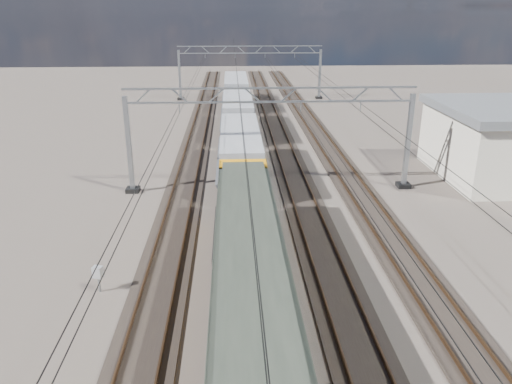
{
  "coord_description": "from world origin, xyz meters",
  "views": [
    {
      "loc": [
        -2.57,
        -28.72,
        12.09
      ],
      "look_at": [
        -1.31,
        -2.87,
        2.4
      ],
      "focal_mm": 35.0,
      "sensor_mm": 36.0,
      "label": 1
    }
  ],
  "objects_px": {
    "catenary_gantry_far": "(250,70)",
    "catenary_gantry_mid": "(270,135)",
    "hopper_wagon_third": "(236,89)",
    "hopper_wagon_mid": "(238,111)",
    "locomotive": "(249,269)",
    "hopper_wagon_lead": "(240,150)",
    "trackside_cabinet": "(98,273)"
  },
  "relations": [
    {
      "from": "hopper_wagon_lead",
      "to": "hopper_wagon_third",
      "type": "height_order",
      "value": "same"
    },
    {
      "from": "locomotive",
      "to": "trackside_cabinet",
      "type": "xyz_separation_m",
      "value": [
        -6.64,
        2.4,
        -1.37
      ]
    },
    {
      "from": "catenary_gantry_far",
      "to": "hopper_wagon_lead",
      "type": "height_order",
      "value": "catenary_gantry_far"
    },
    {
      "from": "locomotive",
      "to": "hopper_wagon_lead",
      "type": "distance_m",
      "value": 17.7
    },
    {
      "from": "hopper_wagon_mid",
      "to": "trackside_cabinet",
      "type": "relative_size",
      "value": 10.29
    },
    {
      "from": "locomotive",
      "to": "hopper_wagon_mid",
      "type": "distance_m",
      "value": 31.9
    },
    {
      "from": "catenary_gantry_far",
      "to": "hopper_wagon_third",
      "type": "bearing_deg",
      "value": -110.91
    },
    {
      "from": "catenary_gantry_mid",
      "to": "hopper_wagon_third",
      "type": "distance_m",
      "value": 30.88
    },
    {
      "from": "hopper_wagon_mid",
      "to": "trackside_cabinet",
      "type": "bearing_deg",
      "value": -102.69
    },
    {
      "from": "catenary_gantry_mid",
      "to": "locomotive",
      "type": "distance_m",
      "value": 15.54
    },
    {
      "from": "catenary_gantry_mid",
      "to": "locomotive",
      "type": "relative_size",
      "value": 0.94
    },
    {
      "from": "locomotive",
      "to": "hopper_wagon_lead",
      "type": "bearing_deg",
      "value": 90.0
    },
    {
      "from": "hopper_wagon_lead",
      "to": "hopper_wagon_third",
      "type": "xyz_separation_m",
      "value": [
        0.0,
        28.4,
        0.0
      ]
    },
    {
      "from": "catenary_gantry_far",
      "to": "locomotive",
      "type": "relative_size",
      "value": 0.94
    },
    {
      "from": "catenary_gantry_far",
      "to": "hopper_wagon_lead",
      "type": "relative_size",
      "value": 1.53
    },
    {
      "from": "catenary_gantry_mid",
      "to": "trackside_cabinet",
      "type": "distance_m",
      "value": 15.83
    },
    {
      "from": "catenary_gantry_far",
      "to": "hopper_wagon_lead",
      "type": "bearing_deg",
      "value": -93.4
    },
    {
      "from": "hopper_wagon_lead",
      "to": "trackside_cabinet",
      "type": "xyz_separation_m",
      "value": [
        -6.64,
        -15.29,
        -1.27
      ]
    },
    {
      "from": "catenary_gantry_far",
      "to": "catenary_gantry_mid",
      "type": "bearing_deg",
      "value": -90.0
    },
    {
      "from": "hopper_wagon_third",
      "to": "hopper_wagon_mid",
      "type": "bearing_deg",
      "value": -90.0
    },
    {
      "from": "hopper_wagon_lead",
      "to": "hopper_wagon_mid",
      "type": "relative_size",
      "value": 1.0
    },
    {
      "from": "locomotive",
      "to": "hopper_wagon_third",
      "type": "relative_size",
      "value": 1.62
    },
    {
      "from": "catenary_gantry_mid",
      "to": "hopper_wagon_lead",
      "type": "xyz_separation_m",
      "value": [
        -2.0,
        2.37,
        -1.67
      ]
    },
    {
      "from": "locomotive",
      "to": "trackside_cabinet",
      "type": "height_order",
      "value": "locomotive"
    },
    {
      "from": "hopper_wagon_third",
      "to": "catenary_gantry_far",
      "type": "bearing_deg",
      "value": 69.09
    },
    {
      "from": "hopper_wagon_lead",
      "to": "catenary_gantry_mid",
      "type": "bearing_deg",
      "value": -49.78
    },
    {
      "from": "hopper_wagon_third",
      "to": "catenary_gantry_mid",
      "type": "bearing_deg",
      "value": -86.28
    },
    {
      "from": "locomotive",
      "to": "hopper_wagon_lead",
      "type": "xyz_separation_m",
      "value": [
        -0.0,
        17.7,
        -0.09
      ]
    },
    {
      "from": "locomotive",
      "to": "hopper_wagon_mid",
      "type": "xyz_separation_m",
      "value": [
        -0.0,
        31.9,
        -0.09
      ]
    },
    {
      "from": "locomotive",
      "to": "hopper_wagon_third",
      "type": "xyz_separation_m",
      "value": [
        -0.0,
        46.1,
        -0.09
      ]
    },
    {
      "from": "catenary_gantry_mid",
      "to": "hopper_wagon_mid",
      "type": "height_order",
      "value": "catenary_gantry_mid"
    },
    {
      "from": "trackside_cabinet",
      "to": "hopper_wagon_third",
      "type": "bearing_deg",
      "value": 99.01
    }
  ]
}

